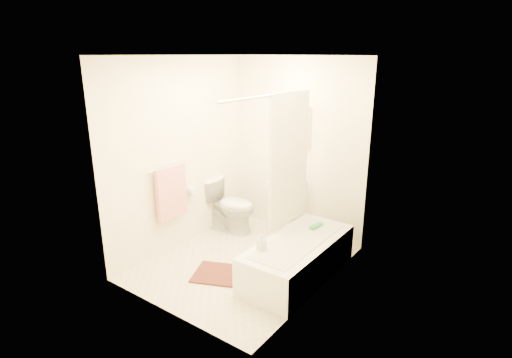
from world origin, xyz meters
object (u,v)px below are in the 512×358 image
Objects in this scene: bathtub at (298,258)px; toilet at (230,206)px; sink at (287,207)px; soap_bottle at (262,243)px; bath_mat at (222,274)px.

toilet is at bearing 159.96° from bathtub.
sink is 1.32m from soap_bottle.
bathtub reaches higher than bath_mat.
sink is at bearing -75.72° from toilet.
toilet reaches higher than bath_mat.
bath_mat is (-0.70, -0.51, -0.20)m from bathtub.
sink is at bearing 128.96° from bathtub.
sink is at bearing 110.06° from soap_bottle.
bathtub is (0.66, -0.81, -0.22)m from sink.
sink reaches higher than toilet.
soap_bottle is at bearing -115.67° from bathtub.
soap_bottle is (0.49, 0.08, 0.51)m from bath_mat.
bathtub is at bearing 64.33° from soap_bottle.
toilet is at bearing -157.56° from sink.
toilet reaches higher than bathtub.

